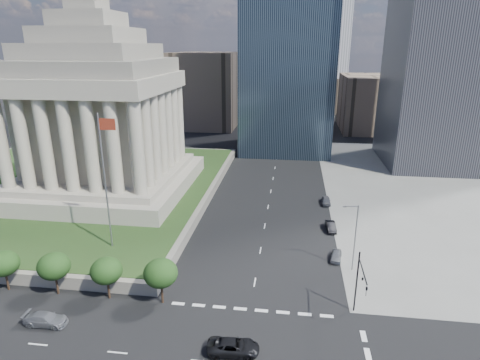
% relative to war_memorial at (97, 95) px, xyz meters
% --- Properties ---
extents(ground, '(500.00, 500.00, 0.00)m').
position_rel_war_memorial_xyz_m(ground, '(34.00, 52.00, -21.40)').
color(ground, black).
rests_on(ground, ground).
extents(plaza_terrace, '(66.00, 70.00, 1.80)m').
position_rel_war_memorial_xyz_m(plaza_terrace, '(-11.00, 2.00, -20.50)').
color(plaza_terrace, slate).
rests_on(plaza_terrace, ground).
extents(plaza_lawn, '(64.00, 68.00, 0.10)m').
position_rel_war_memorial_xyz_m(plaza_lawn, '(-11.00, 2.00, -19.55)').
color(plaza_lawn, '#263E19').
rests_on(plaza_lawn, plaza_terrace).
extents(war_memorial, '(34.00, 34.00, 39.00)m').
position_rel_war_memorial_xyz_m(war_memorial, '(0.00, 0.00, 0.00)').
color(war_memorial, '#A19B87').
rests_on(war_memorial, plaza_lawn).
extents(flagpole, '(2.52, 0.24, 20.00)m').
position_rel_war_memorial_xyz_m(flagpole, '(12.17, -24.00, -8.29)').
color(flagpole, slate).
rests_on(flagpole, plaza_lawn).
extents(midrise_glass, '(26.00, 26.00, 60.00)m').
position_rel_war_memorial_xyz_m(midrise_glass, '(36.00, 47.00, 8.60)').
color(midrise_glass, black).
rests_on(midrise_glass, ground).
extents(building_filler_ne, '(20.00, 30.00, 20.00)m').
position_rel_war_memorial_xyz_m(building_filler_ne, '(66.00, 82.00, -11.40)').
color(building_filler_ne, brown).
rests_on(building_filler_ne, ground).
extents(building_filler_nw, '(24.00, 30.00, 28.00)m').
position_rel_war_memorial_xyz_m(building_filler_nw, '(4.00, 82.00, -7.40)').
color(building_filler_nw, brown).
rests_on(building_filler_nw, ground).
extents(traffic_signal_ne, '(0.30, 5.74, 8.00)m').
position_rel_war_memorial_xyz_m(traffic_signal_ne, '(46.50, -34.30, -16.15)').
color(traffic_signal_ne, black).
rests_on(traffic_signal_ne, ground).
extents(street_lamp_north, '(2.13, 0.22, 10.00)m').
position_rel_war_memorial_xyz_m(street_lamp_north, '(47.33, -23.00, -15.74)').
color(street_lamp_north, slate).
rests_on(street_lamp_north, ground).
extents(pickup_truck, '(5.66, 2.95, 1.52)m').
position_rel_war_memorial_xyz_m(pickup_truck, '(33.05, -41.40, -20.64)').
color(pickup_truck, black).
rests_on(pickup_truck, ground).
extents(suv_grey, '(5.03, 2.11, 1.45)m').
position_rel_war_memorial_xyz_m(suv_grey, '(11.04, -39.84, -20.67)').
color(suv_grey, slate).
rests_on(suv_grey, ground).
extents(parked_sedan_near, '(2.11, 3.99, 1.29)m').
position_rel_war_memorial_xyz_m(parked_sedan_near, '(45.50, -20.32, -20.75)').
color(parked_sedan_near, gray).
rests_on(parked_sedan_near, ground).
extents(parked_sedan_mid, '(4.35, 1.79, 1.40)m').
position_rel_war_memorial_xyz_m(parked_sedan_mid, '(45.50, -10.16, -20.70)').
color(parked_sedan_mid, black).
rests_on(parked_sedan_mid, ground).
extents(parked_sedan_far, '(4.26, 1.76, 1.44)m').
position_rel_war_memorial_xyz_m(parked_sedan_far, '(45.50, 2.15, -20.68)').
color(parked_sedan_far, '#55565C').
rests_on(parked_sedan_far, ground).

